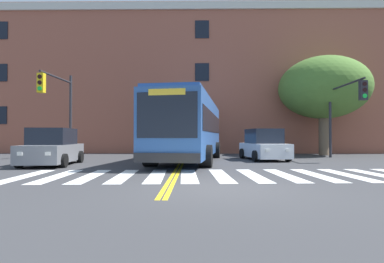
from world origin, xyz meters
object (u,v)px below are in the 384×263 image
(car_grey_near_lane, at_px, (53,148))
(traffic_light_near_corner, at_px, (344,104))
(city_bus, at_px, (190,128))
(car_white_far_lane, at_px, (264,146))
(traffic_light_far_corner, at_px, (59,100))
(street_tree_curbside_large, at_px, (323,88))

(car_grey_near_lane, height_order, traffic_light_near_corner, traffic_light_near_corner)
(city_bus, bearing_deg, car_white_far_lane, 10.41)
(city_bus, relative_size, traffic_light_far_corner, 2.19)
(car_white_far_lane, bearing_deg, car_grey_near_lane, -162.70)
(street_tree_curbside_large, bearing_deg, traffic_light_far_corner, -165.08)
(car_white_far_lane, xyz_separation_m, traffic_light_near_corner, (4.63, 0.10, 2.37))
(car_grey_near_lane, relative_size, car_white_far_lane, 1.01)
(city_bus, relative_size, car_white_far_lane, 2.75)
(car_grey_near_lane, distance_m, street_tree_curbside_large, 18.04)
(city_bus, distance_m, street_tree_curbside_large, 11.18)
(traffic_light_far_corner, relative_size, street_tree_curbside_large, 0.63)
(traffic_light_far_corner, xyz_separation_m, street_tree_curbside_large, (17.00, 4.53, 1.37))
(city_bus, xyz_separation_m, car_white_far_lane, (4.22, 0.77, -1.02))
(city_bus, height_order, traffic_light_near_corner, traffic_light_near_corner)
(city_bus, bearing_deg, traffic_light_far_corner, 175.64)
(car_grey_near_lane, distance_m, traffic_light_near_corner, 15.77)
(car_grey_near_lane, bearing_deg, traffic_light_far_corner, 110.45)
(city_bus, relative_size, street_tree_curbside_large, 1.38)
(car_white_far_lane, xyz_separation_m, traffic_light_far_corner, (-11.73, -0.20, 2.63))
(car_grey_near_lane, height_order, car_white_far_lane, car_white_far_lane)
(car_grey_near_lane, bearing_deg, street_tree_curbside_large, 25.69)
(car_white_far_lane, bearing_deg, traffic_light_near_corner, 1.22)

